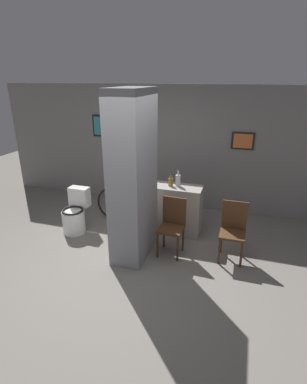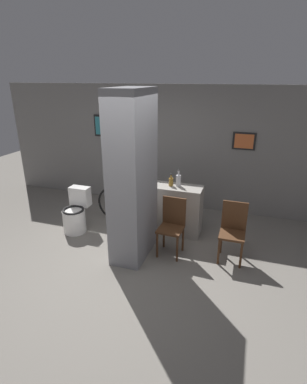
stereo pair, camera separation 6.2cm
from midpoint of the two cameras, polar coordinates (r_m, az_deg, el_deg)
name	(u,v)px [view 2 (the right image)]	position (r m, az deg, el deg)	size (l,w,h in m)	color
ground_plane	(123,268)	(4.74, -5.41, -14.21)	(14.00, 14.00, 0.00)	slate
wall_back	(170,148)	(6.51, 3.53, 8.42)	(8.00, 0.09, 2.60)	gray
pillar_center	(133,178)	(4.54, -3.62, 2.69)	(0.52, 0.95, 2.60)	gray
counter_shelf	(169,209)	(5.54, 3.37, -3.19)	(1.18, 0.44, 0.90)	gray
toilet	(76,214)	(5.78, -14.28, -4.10)	(0.42, 0.58, 0.80)	white
chair_near_pillar	(172,224)	(4.86, 3.92, -6.06)	(0.40, 0.40, 0.94)	#4C2D19
chair_by_doorway	(233,229)	(4.85, 15.24, -6.83)	(0.39, 0.39, 0.94)	#4C2D19
bicycle	(136,206)	(5.86, -3.12, -2.69)	(1.63, 0.42, 0.76)	black
bottle_tall	(178,180)	(5.33, 5.08, 2.33)	(0.09, 0.09, 0.32)	silver
bottle_short	(171,181)	(5.34, 3.68, 2.02)	(0.08, 0.08, 0.23)	olive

